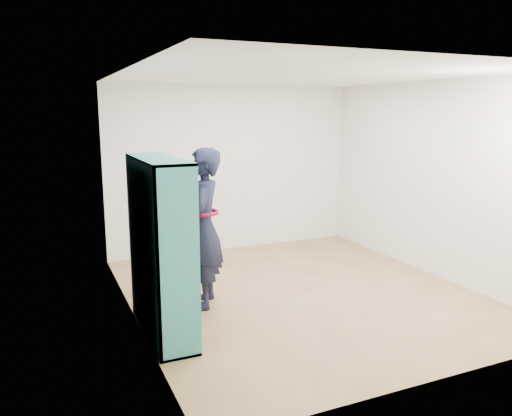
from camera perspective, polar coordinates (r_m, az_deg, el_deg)
name	(u,v)px	position (r m, az deg, el deg)	size (l,w,h in m)	color
floor	(300,293)	(6.25, 5.08, -9.60)	(4.50, 4.50, 0.00)	brown
ceiling	(304,75)	(5.87, 5.52, 14.92)	(4.50, 4.50, 0.00)	white
wall_left	(131,200)	(5.25, -14.14, 0.88)	(0.02, 4.50, 2.60)	silver
wall_right	(433,179)	(7.11, 19.55, 3.13)	(0.02, 4.50, 2.60)	silver
wall_back	(233,169)	(7.94, -2.65, 4.51)	(4.00, 0.02, 2.60)	silver
wall_front	(443,228)	(4.14, 20.63, -2.16)	(4.00, 0.02, 2.60)	silver
bookshelf	(158,250)	(4.99, -11.12, -4.77)	(0.39, 1.32, 1.76)	teal
person	(203,228)	(5.62, -6.08, -2.32)	(0.66, 0.78, 1.81)	black
smartphone	(192,217)	(5.68, -7.34, -0.98)	(0.04, 0.12, 0.14)	silver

